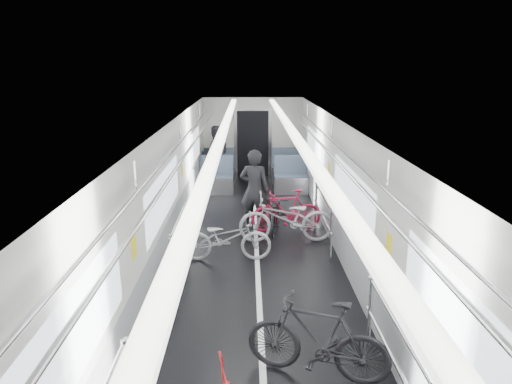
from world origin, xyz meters
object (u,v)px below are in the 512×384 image
bike_left_far (226,238)px  bike_right_near (318,338)px  bike_aisle (276,212)px  person_standing (254,190)px  person_seated (216,155)px  bike_right_mid (287,218)px  bike_right_far (286,211)px

bike_left_far → bike_right_near: size_ratio=1.00×
bike_aisle → person_standing: person_standing is taller
bike_left_far → person_seated: size_ratio=0.93×
bike_right_near → bike_aisle: (-0.16, 4.67, -0.08)m
bike_aisle → person_standing: 0.65m
bike_right_mid → person_standing: size_ratio=1.09×
bike_right_far → person_standing: person_standing is taller
bike_right_far → bike_right_mid: bearing=-12.8°
bike_right_mid → person_seated: person_seated is taller
bike_right_near → bike_aisle: 4.67m
bike_right_near → bike_right_far: bike_right_near is taller
bike_right_far → person_seated: person_seated is taller
bike_right_near → person_seated: 8.61m
bike_right_mid → person_seated: 4.76m
person_seated → bike_right_mid: bearing=101.7°
bike_right_mid → bike_right_far: 0.60m
bike_left_far → person_standing: 1.75m
bike_left_far → person_seated: (-0.52, 5.28, 0.43)m
bike_right_far → bike_aisle: 0.22m
bike_right_far → bike_left_far: bearing=-47.9°
bike_right_mid → person_seated: bearing=-161.1°
bike_right_mid → bike_right_far: (0.05, 0.60, -0.04)m
bike_right_mid → bike_right_far: size_ratio=1.25×
bike_left_far → bike_right_mid: bearing=-54.5°
bike_right_mid → person_standing: person_standing is taller
bike_left_far → person_seated: person_seated is taller
bike_right_far → person_standing: 0.79m
bike_aisle → person_standing: (-0.45, 0.10, 0.45)m
bike_aisle → person_seated: person_seated is taller
person_standing → bike_right_mid: bearing=142.0°
bike_right_far → person_seated: 4.23m
bike_right_far → person_standing: (-0.66, 0.18, 0.41)m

